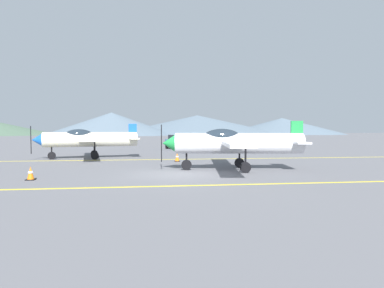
% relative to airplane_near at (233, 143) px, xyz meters
% --- Properties ---
extents(ground_plane, '(400.00, 400.00, 0.00)m').
position_rel_airplane_near_xyz_m(ground_plane, '(-3.11, -0.99, -1.50)').
color(ground_plane, slate).
extents(apron_line_near, '(80.00, 0.16, 0.01)m').
position_rel_airplane_near_xyz_m(apron_line_near, '(-3.11, -4.39, -1.49)').
color(apron_line_near, yellow).
rests_on(apron_line_near, ground_plane).
extents(apron_line_far, '(80.00, 0.16, 0.01)m').
position_rel_airplane_near_xyz_m(apron_line_far, '(-3.11, 6.53, -1.49)').
color(apron_line_far, yellow).
rests_on(apron_line_far, ground_plane).
extents(airplane_near, '(7.75, 8.89, 2.66)m').
position_rel_airplane_near_xyz_m(airplane_near, '(0.00, 0.00, 0.00)').
color(airplane_near, silver).
rests_on(airplane_near, ground_plane).
extents(airplane_mid, '(7.77, 8.87, 2.66)m').
position_rel_airplane_near_xyz_m(airplane_mid, '(-9.23, 8.06, 0.00)').
color(airplane_mid, silver).
rests_on(airplane_mid, ground_plane).
extents(car_sedan, '(2.97, 4.64, 1.62)m').
position_rel_airplane_near_xyz_m(car_sedan, '(-1.45, 18.60, -0.65)').
color(car_sedan, '#3372BF').
rests_on(car_sedan, ground_plane).
extents(traffic_cone_front, '(0.36, 0.36, 0.59)m').
position_rel_airplane_near_xyz_m(traffic_cone_front, '(-2.65, 4.98, -1.21)').
color(traffic_cone_front, black).
rests_on(traffic_cone_front, ground_plane).
extents(traffic_cone_side, '(0.36, 0.36, 0.59)m').
position_rel_airplane_near_xyz_m(traffic_cone_side, '(-9.55, -2.16, -1.21)').
color(traffic_cone_side, black).
rests_on(traffic_cone_side, ground_plane).
extents(hill_centerleft, '(53.78, 53.78, 9.46)m').
position_rel_airplane_near_xyz_m(hill_centerleft, '(-21.66, 116.79, 3.24)').
color(hill_centerleft, slate).
rests_on(hill_centerleft, ground_plane).
extents(hill_centerright, '(87.21, 87.21, 9.70)m').
position_rel_airplane_near_xyz_m(hill_centerright, '(18.05, 142.24, 3.35)').
color(hill_centerright, slate).
rests_on(hill_centerright, ground_plane).
extents(hill_right, '(62.32, 62.32, 8.39)m').
position_rel_airplane_near_xyz_m(hill_right, '(62.02, 138.89, 2.70)').
color(hill_right, slate).
rests_on(hill_right, ground_plane).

